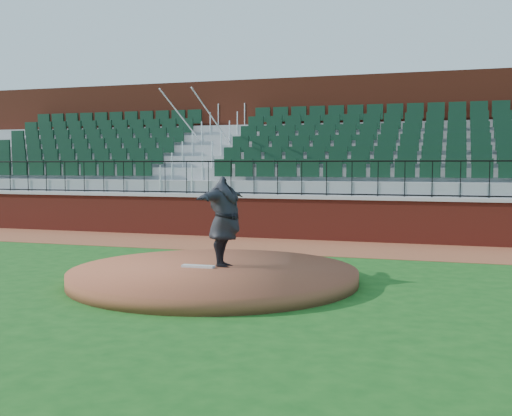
% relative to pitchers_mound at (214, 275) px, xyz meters
% --- Properties ---
extents(ground, '(90.00, 90.00, 0.00)m').
position_rel_pitchers_mound_xyz_m(ground, '(0.35, -0.00, -0.12)').
color(ground, '#154B15').
rests_on(ground, ground).
extents(warning_track, '(34.00, 3.20, 0.01)m').
position_rel_pitchers_mound_xyz_m(warning_track, '(0.35, 5.40, -0.12)').
color(warning_track, brown).
rests_on(warning_track, ground).
extents(field_wall, '(34.00, 0.35, 1.20)m').
position_rel_pitchers_mound_xyz_m(field_wall, '(0.35, 7.00, 0.47)').
color(field_wall, maroon).
rests_on(field_wall, ground).
extents(wall_cap, '(34.00, 0.45, 0.10)m').
position_rel_pitchers_mound_xyz_m(wall_cap, '(0.35, 7.00, 1.12)').
color(wall_cap, '#B7B7B7').
rests_on(wall_cap, field_wall).
extents(wall_railing, '(34.00, 0.05, 1.00)m').
position_rel_pitchers_mound_xyz_m(wall_railing, '(0.35, 7.00, 1.67)').
color(wall_railing, black).
rests_on(wall_railing, wall_cap).
extents(seating_stands, '(34.00, 5.10, 4.60)m').
position_rel_pitchers_mound_xyz_m(seating_stands, '(0.35, 9.72, 2.18)').
color(seating_stands, gray).
rests_on(seating_stands, ground).
extents(concourse_wall, '(34.00, 0.50, 5.50)m').
position_rel_pitchers_mound_xyz_m(concourse_wall, '(0.35, 12.52, 2.62)').
color(concourse_wall, maroon).
rests_on(concourse_wall, ground).
extents(pitchers_mound, '(5.38, 5.38, 0.25)m').
position_rel_pitchers_mound_xyz_m(pitchers_mound, '(0.00, 0.00, 0.00)').
color(pitchers_mound, brown).
rests_on(pitchers_mound, ground).
extents(pitching_rubber, '(0.64, 0.18, 0.04)m').
position_rel_pitchers_mound_xyz_m(pitching_rubber, '(-0.34, 0.05, 0.15)').
color(pitching_rubber, silver).
rests_on(pitching_rubber, pitchers_mound).
extents(pitcher, '(0.60, 2.13, 1.73)m').
position_rel_pitchers_mound_xyz_m(pitcher, '(0.10, 0.30, 0.99)').
color(pitcher, black).
rests_on(pitcher, pitchers_mound).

